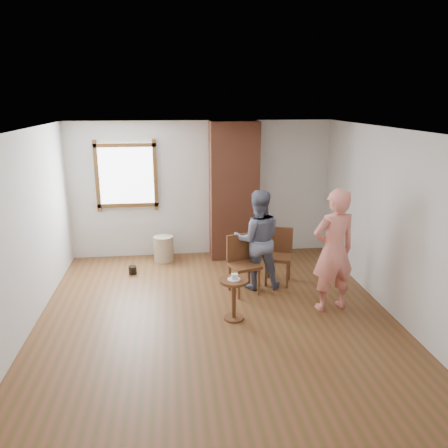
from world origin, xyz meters
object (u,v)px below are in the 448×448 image
(man, at_px, (257,240))
(person_pink, at_px, (333,251))
(stoneware_crock, at_px, (164,248))
(side_table, at_px, (234,293))
(dining_chair_right, at_px, (279,252))
(dining_chair_left, at_px, (242,261))

(man, xyz_separation_m, person_pink, (0.92, -0.90, 0.09))
(stoneware_crock, xyz_separation_m, man, (1.53, -1.39, 0.57))
(side_table, relative_size, man, 0.37)
(man, bearing_deg, side_table, 66.10)
(dining_chair_right, relative_size, man, 0.57)
(person_pink, bearing_deg, dining_chair_right, -74.32)
(dining_chair_left, height_order, man, man)
(dining_chair_left, height_order, dining_chair_right, dining_chair_left)
(stoneware_crock, bearing_deg, dining_chair_left, -50.58)
(dining_chair_left, relative_size, person_pink, 0.51)
(dining_chair_right, height_order, person_pink, person_pink)
(side_table, xyz_separation_m, person_pink, (1.46, 0.16, 0.50))
(stoneware_crock, bearing_deg, man, -42.32)
(dining_chair_left, xyz_separation_m, man, (0.27, 0.14, 0.29))
(stoneware_crock, relative_size, person_pink, 0.27)
(stoneware_crock, height_order, dining_chair_left, dining_chair_left)
(stoneware_crock, height_order, man, man)
(side_table, bearing_deg, dining_chair_right, 52.57)
(side_table, bearing_deg, man, 63.22)
(dining_chair_left, distance_m, person_pink, 1.46)
(dining_chair_right, bearing_deg, dining_chair_left, -135.48)
(stoneware_crock, xyz_separation_m, dining_chair_right, (1.93, -1.23, 0.27))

